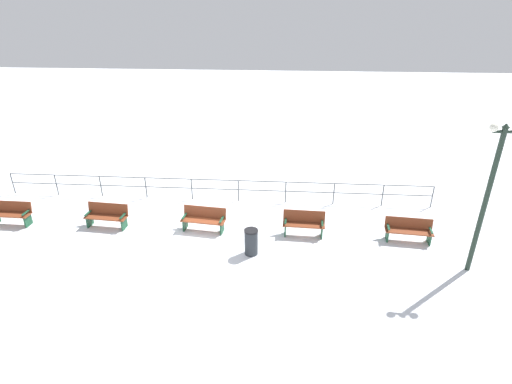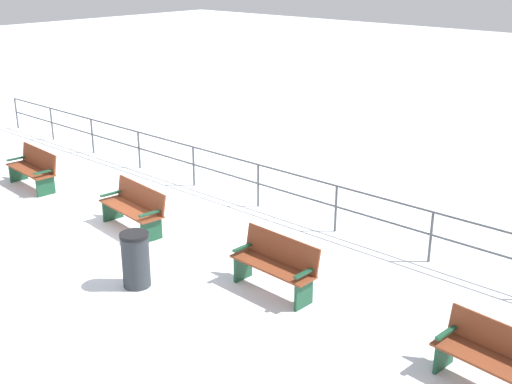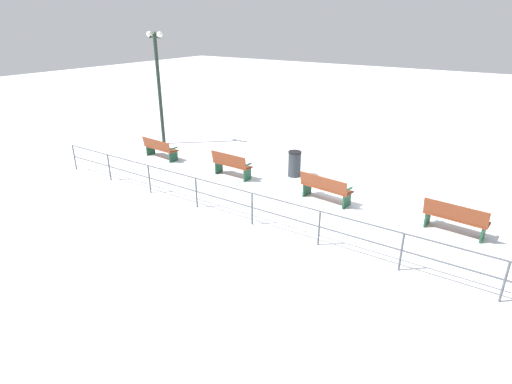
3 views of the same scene
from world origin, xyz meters
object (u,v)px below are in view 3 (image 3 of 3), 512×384
bench_second (455,218)px  bench_fourth (231,164)px  bench_third (325,188)px  lamppost_middle (158,78)px  bench_fifth (160,148)px  trash_bin (294,164)px

bench_second → bench_fourth: bearing=93.9°
bench_third → lamppost_middle: 9.54m
bench_fifth → lamppost_middle: bearing=47.1°
bench_second → lamppost_middle: lamppost_middle is taller
bench_third → bench_fourth: size_ratio=1.10×
bench_fourth → bench_fifth: bearing=90.7°
bench_fourth → lamppost_middle: size_ratio=0.32×
bench_third → trash_bin: (1.47, 1.92, 0.00)m
bench_second → bench_fifth: bearing=93.5°
bench_second → bench_third: 3.76m
bench_second → trash_bin: (1.46, 5.69, 0.00)m
bench_second → bench_third: bearing=94.6°
bench_third → lamppost_middle: bearing=84.8°
bench_fourth → trash_bin: trash_bin is taller
trash_bin → bench_fifth: bearing=102.9°
bench_third → bench_fourth: bench_fourth is taller
bench_fifth → trash_bin: 5.74m
bench_third → bench_fourth: bearing=95.2°
bench_fourth → bench_third: bearing=-88.8°
bench_second → bench_fourth: bench_fourth is taller
bench_fourth → lamppost_middle: bearing=73.8°
bench_third → trash_bin: bearing=59.0°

